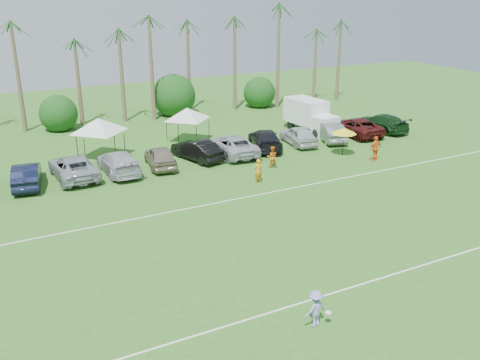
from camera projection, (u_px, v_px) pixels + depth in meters
name	position (u px, v px, depth m)	size (l,w,h in m)	color
ground	(371.00, 313.00, 22.44)	(120.00, 120.00, 0.00)	#30671E
field_lines	(273.00, 238.00, 29.10)	(80.00, 12.10, 0.01)	white
palm_tree_3	(23.00, 21.00, 47.16)	(2.40, 2.40, 11.90)	brown
palm_tree_4	(72.00, 48.00, 49.79)	(2.40, 2.40, 8.90)	brown
palm_tree_5	(114.00, 37.00, 51.23)	(2.40, 2.40, 9.90)	brown
palm_tree_6	(153.00, 26.00, 52.68)	(2.40, 2.40, 10.90)	brown
palm_tree_7	(190.00, 16.00, 54.14)	(2.40, 2.40, 11.90)	brown
palm_tree_8	(234.00, 40.00, 57.20)	(2.40, 2.40, 8.90)	brown
palm_tree_9	(275.00, 30.00, 59.08)	(2.40, 2.40, 9.90)	brown
palm_tree_10	(312.00, 21.00, 60.96)	(2.40, 2.40, 10.90)	brown
palm_tree_11	(341.00, 12.00, 62.42)	(2.40, 2.40, 11.90)	brown
bush_tree_1	(55.00, 108.00, 51.69)	(4.00, 4.00, 4.00)	brown
bush_tree_2	(172.00, 97.00, 56.92)	(4.00, 4.00, 4.00)	brown
bush_tree_3	(254.00, 89.00, 61.28)	(4.00, 4.00, 4.00)	brown
sideline_player_a	(258.00, 171.00, 37.06)	(0.63, 0.41, 1.72)	orange
sideline_player_b	(272.00, 157.00, 40.27)	(0.80, 0.62, 1.65)	orange
sideline_player_c	(376.00, 148.00, 41.75)	(1.16, 0.48, 1.98)	orange
box_truck	(311.00, 115.00, 49.83)	(2.59, 5.94, 2.99)	white
canopy_tent_left	(98.00, 118.00, 41.55)	(4.70, 4.70, 3.81)	black
canopy_tent_right	(187.00, 108.00, 46.16)	(4.38, 4.38, 3.55)	black
market_umbrella	(344.00, 131.00, 42.70)	(2.06, 2.06, 2.29)	black
frisbee_player	(315.00, 309.00, 21.35)	(1.18, 0.72, 1.60)	#8E90CA
parked_car_1	(27.00, 175.00, 36.44)	(1.71, 4.91, 1.62)	black
parked_car_2	(73.00, 167.00, 38.01)	(2.68, 5.82, 1.62)	#A0A5B0
parked_car_3	(119.00, 162.00, 39.07)	(2.26, 5.57, 1.62)	silver
parked_car_4	(160.00, 157.00, 40.36)	(1.91, 4.75, 1.62)	gray
parked_car_5	(197.00, 150.00, 42.05)	(1.71, 4.91, 1.62)	black
parked_car_6	(234.00, 145.00, 43.30)	(2.68, 5.82, 1.62)	#B6B8C0
parked_car_7	(265.00, 139.00, 44.98)	(2.26, 5.57, 1.62)	black
parked_car_8	(298.00, 135.00, 46.15)	(1.91, 4.75, 1.62)	silver
parked_car_9	(330.00, 132.00, 47.26)	(1.71, 4.91, 1.62)	slate
parked_car_10	(355.00, 127.00, 49.00)	(2.68, 5.82, 1.62)	#4F1313
parked_car_11	(381.00, 123.00, 50.45)	(2.26, 5.57, 1.62)	#133615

